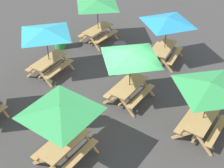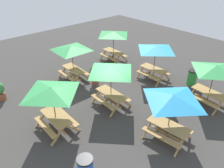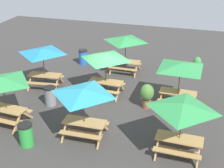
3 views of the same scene
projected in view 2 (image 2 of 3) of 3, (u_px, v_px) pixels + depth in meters
The scene contains 13 objects.
ground_plane at pixel (111, 100), 12.27m from camera, with size 29.36×29.36×0.00m, color #3D3A38.
picnic_table_0 at pixel (156, 50), 13.43m from camera, with size 2.04×2.04×2.34m.
picnic_table_1 at pixel (72, 51), 13.42m from camera, with size 2.83×2.83×2.34m.
picnic_table_2 at pixel (52, 93), 9.23m from camera, with size 2.04×2.04×2.34m.
picnic_table_3 at pixel (172, 101), 8.72m from camera, with size 2.22×2.22×2.34m.
picnic_table_4 at pixel (215, 71), 11.00m from camera, with size 2.14×2.14×2.34m.
picnic_table_5 at pixel (111, 72), 10.89m from camera, with size 2.05×2.05×2.34m.
picnic_table_6 at pixel (113, 36), 15.97m from camera, with size 2.06×2.06×2.34m.
trash_bin_blue at pixel (86, 168), 7.75m from camera, with size 0.59×0.59×0.98m.
trash_bin_green at pixel (192, 77), 13.57m from camera, with size 0.59×0.59×0.98m.
trash_bin_gray at pixel (169, 102), 11.26m from camera, with size 0.59×0.59×0.98m.
potted_plant_0 at pixel (0, 91), 12.06m from camera, with size 0.51×0.51×1.09m.
potted_plant_1 at pixel (95, 74), 13.50m from camera, with size 0.68×0.68×1.26m.
Camera 2 is at (-7.54, 6.75, 7.00)m, focal length 35.00 mm.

